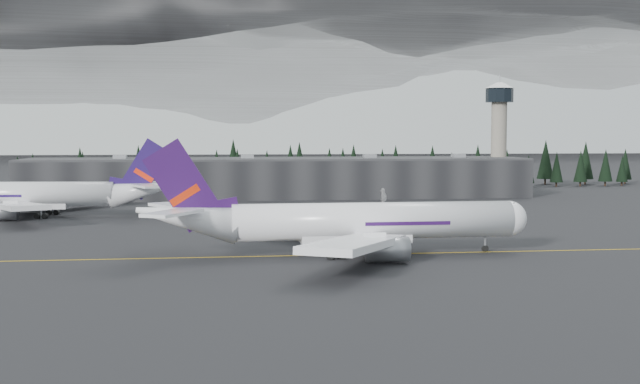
{
  "coord_description": "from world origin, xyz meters",
  "views": [
    {
      "loc": [
        -19.84,
        -133.36,
        20.02
      ],
      "look_at": [
        0.0,
        20.0,
        9.0
      ],
      "focal_mm": 45.0,
      "sensor_mm": 36.0,
      "label": 1
    }
  ],
  "objects": [
    {
      "name": "ground",
      "position": [
        0.0,
        0.0,
        0.0
      ],
      "size": [
        1400.0,
        1400.0,
        0.0
      ],
      "primitive_type": "plane",
      "color": "black",
      "rests_on": "ground"
    },
    {
      "name": "gse_vehicle_b",
      "position": [
        28.77,
        96.24,
        0.75
      ],
      "size": [
        4.59,
        2.24,
        1.51
      ],
      "primitive_type": "imported",
      "rotation": [
        0.0,
        0.0,
        -1.47
      ],
      "color": "#B9B9BC",
      "rests_on": "ground"
    },
    {
      "name": "jet_main",
      "position": [
        0.41,
        -2.06,
        5.5
      ],
      "size": [
        66.35,
        61.25,
        19.51
      ],
      "rotation": [
        0.0,
        0.0,
        0.01
      ],
      "color": "white",
      "rests_on": "ground"
    },
    {
      "name": "taxiline",
      "position": [
        0.0,
        -2.0,
        0.01
      ],
      "size": [
        400.0,
        0.4,
        0.02
      ],
      "primitive_type": "cube",
      "color": "gold",
      "rests_on": "ground"
    },
    {
      "name": "gse_vehicle_a",
      "position": [
        -48.77,
        107.33,
        0.78
      ],
      "size": [
        3.08,
        5.8,
        1.55
      ],
      "primitive_type": "imported",
      "rotation": [
        0.0,
        0.0,
        0.09
      ],
      "color": "#B9B9BB",
      "rests_on": "ground"
    },
    {
      "name": "mountain_ridge",
      "position": [
        0.0,
        1000.0,
        0.0
      ],
      "size": [
        4400.0,
        900.0,
        420.0
      ],
      "primitive_type": null,
      "color": "white",
      "rests_on": "ground"
    },
    {
      "name": "terminal",
      "position": [
        0.0,
        125.0,
        6.3
      ],
      "size": [
        160.0,
        30.0,
        12.6
      ],
      "color": "black",
      "rests_on": "ground"
    },
    {
      "name": "treeline",
      "position": [
        0.0,
        162.0,
        7.5
      ],
      "size": [
        360.0,
        20.0,
        15.0
      ],
      "primitive_type": "cube",
      "color": "black",
      "rests_on": "ground"
    },
    {
      "name": "jet_parked",
      "position": [
        -62.42,
        68.94,
        5.43
      ],
      "size": [
        65.43,
        60.15,
        19.26
      ],
      "rotation": [
        0.0,
        0.0,
        3.04
      ],
      "color": "silver",
      "rests_on": "ground"
    },
    {
      "name": "control_tower",
      "position": [
        75.0,
        128.0,
        23.41
      ],
      "size": [
        10.0,
        10.0,
        37.7
      ],
      "color": "gray",
      "rests_on": "ground"
    }
  ]
}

